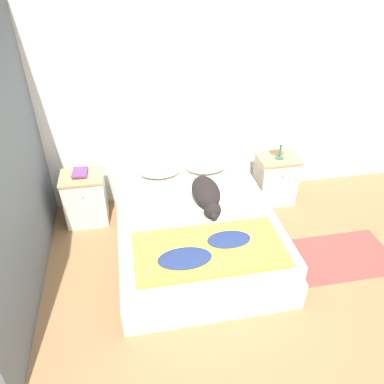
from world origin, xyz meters
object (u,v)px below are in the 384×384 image
book_stack (80,173)px  nightstand_left (86,198)px  pillow_right (206,165)px  dog (207,194)px  nightstand_right (275,179)px  table_lamp (282,138)px  pillow_left (160,170)px  bed (195,230)px

book_stack → nightstand_left: bearing=-67.5°
pillow_right → dog: size_ratio=0.62×
nightstand_left → book_stack: 0.34m
nightstand_right → nightstand_left: bearing=180.0°
book_stack → pillow_right: bearing=1.2°
nightstand_left → table_lamp: 2.47m
nightstand_right → pillow_left: 1.51m
nightstand_right → dog: (-1.05, -0.60, 0.30)m
nightstand_right → pillow_right: bearing=176.5°
nightstand_left → table_lamp: size_ratio=1.77×
nightstand_right → pillow_left: bearing=177.8°
pillow_left → nightstand_right: bearing=-2.2°
pillow_left → table_lamp: table_lamp is taller
nightstand_right → book_stack: (-2.41, 0.02, 0.34)m
pillow_left → dog: size_ratio=0.62×
bed → pillow_right: 0.91m
bed → dog: dog is taller
bed → pillow_left: (-0.29, 0.80, 0.33)m
pillow_left → dog: dog is taller
pillow_right → nightstand_right: bearing=-3.5°
bed → pillow_right: size_ratio=4.11×
nightstand_right → book_stack: size_ratio=2.74×
bed → nightstand_left: bearing=148.3°
nightstand_right → dog: size_ratio=0.79×
nightstand_left → dog: bearing=-23.9°
bed → dog: (0.15, 0.14, 0.36)m
nightstand_left → pillow_left: bearing=3.5°
nightstand_right → pillow_left: (-1.49, 0.06, 0.27)m
table_lamp → bed: bearing=-149.2°
pillow_left → book_stack: (-0.92, -0.03, 0.08)m
dog → table_lamp: 1.23m
pillow_left → table_lamp: bearing=-3.2°
nightstand_left → book_stack: size_ratio=2.74×
book_stack → table_lamp: 2.42m
pillow_right → dog: bearing=-101.8°
nightstand_left → book_stack: (-0.01, 0.02, 0.34)m
nightstand_right → pillow_left: size_ratio=1.28×
pillow_left → dog: bearing=-56.2°
pillow_left → book_stack: book_stack is taller
bed → book_stack: book_stack is taller
bed → table_lamp: size_ratio=5.68×
pillow_right → dog: dog is taller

